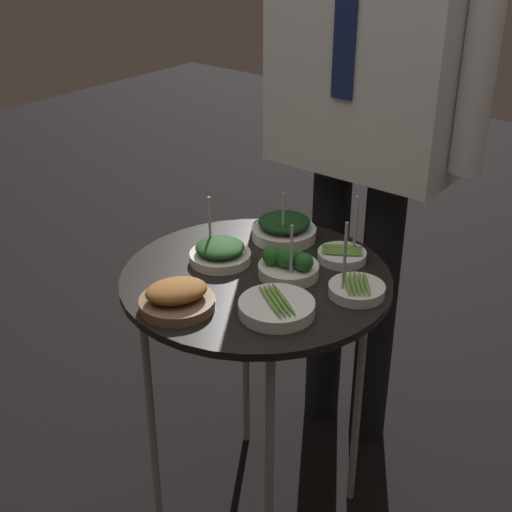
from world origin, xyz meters
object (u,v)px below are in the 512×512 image
at_px(bowl_broccoli_far_rim, 288,265).
at_px(bowl_spinach_mid_right, 284,228).
at_px(serving_cart, 256,297).
at_px(bowl_asparagus_back_right, 356,289).
at_px(bowl_roast_back_left, 177,297).
at_px(bowl_asparagus_mid_left, 342,255).
at_px(bowl_spinach_center, 220,252).
at_px(bowl_asparagus_front_center, 277,307).
at_px(waiter_figure, 368,75).

height_order(bowl_broccoli_far_rim, bowl_spinach_mid_right, bowl_broccoli_far_rim).
xyz_separation_m(serving_cart, bowl_asparagus_back_right, (0.23, 0.07, 0.07)).
distance_m(bowl_broccoli_far_rim, bowl_roast_back_left, 0.28).
bearing_deg(bowl_roast_back_left, bowl_asparagus_mid_left, 69.04).
distance_m(serving_cart, bowl_asparagus_mid_left, 0.23).
relative_size(bowl_broccoli_far_rim, bowl_asparagus_mid_left, 0.91).
relative_size(bowl_spinach_center, bowl_spinach_mid_right, 0.93).
bearing_deg(bowl_asparagus_front_center, bowl_roast_back_left, -147.47).
bearing_deg(bowl_broccoli_far_rim, bowl_spinach_center, -165.63).
relative_size(bowl_roast_back_left, bowl_asparagus_back_right, 0.92).
distance_m(bowl_roast_back_left, bowl_asparagus_front_center, 0.21).
bearing_deg(bowl_asparagus_back_right, waiter_figure, 120.89).
xyz_separation_m(bowl_asparagus_back_right, bowl_asparagus_front_center, (-0.09, -0.17, -0.00)).
height_order(bowl_spinach_center, waiter_figure, waiter_figure).
xyz_separation_m(serving_cart, bowl_broccoli_far_rim, (0.06, 0.04, 0.09)).
distance_m(bowl_roast_back_left, bowl_spinach_mid_right, 0.41).
height_order(bowl_spinach_center, bowl_asparagus_back_right, bowl_asparagus_back_right).
bearing_deg(bowl_broccoli_far_rim, bowl_asparagus_front_center, -62.12).
bearing_deg(bowl_broccoli_far_rim, waiter_figure, 98.57).
bearing_deg(bowl_spinach_mid_right, bowl_asparagus_front_center, -55.78).
xyz_separation_m(bowl_spinach_mid_right, bowl_asparagus_back_right, (0.29, -0.13, -0.01)).
height_order(bowl_roast_back_left, waiter_figure, waiter_figure).
bearing_deg(bowl_broccoli_far_rim, bowl_roast_back_left, -111.22).
bearing_deg(bowl_asparagus_back_right, bowl_roast_back_left, -133.28).
relative_size(bowl_spinach_center, bowl_roast_back_left, 0.93).
bearing_deg(waiter_figure, bowl_roast_back_left, -93.42).
bearing_deg(serving_cart, bowl_roast_back_left, -100.75).
height_order(serving_cart, bowl_asparagus_mid_left, bowl_asparagus_mid_left).
xyz_separation_m(bowl_asparagus_mid_left, waiter_figure, (-0.12, 0.26, 0.37)).
bearing_deg(bowl_roast_back_left, waiter_figure, 86.58).
distance_m(bowl_spinach_mid_right, bowl_asparagus_front_center, 0.36).
distance_m(bowl_broccoli_far_rim, bowl_spinach_center, 0.18).
bearing_deg(bowl_asparagus_front_center, bowl_spinach_mid_right, 124.22).
xyz_separation_m(serving_cart, bowl_spinach_mid_right, (-0.07, 0.20, 0.09)).
distance_m(bowl_spinach_center, bowl_asparagus_front_center, 0.27).
height_order(bowl_roast_back_left, bowl_asparagus_mid_left, bowl_asparagus_mid_left).
height_order(serving_cart, bowl_broccoli_far_rim, bowl_broccoli_far_rim).
bearing_deg(bowl_roast_back_left, bowl_asparagus_front_center, 32.53).
xyz_separation_m(bowl_spinach_center, bowl_asparagus_back_right, (0.34, 0.07, -0.01)).
bearing_deg(bowl_asparagus_back_right, serving_cart, -163.29).
distance_m(serving_cart, bowl_spinach_center, 0.14).
distance_m(bowl_asparagus_mid_left, bowl_asparagus_back_right, 0.17).
height_order(bowl_broccoli_far_rim, waiter_figure, waiter_figure).
xyz_separation_m(serving_cart, bowl_asparagus_mid_left, (0.11, 0.19, 0.07)).
bearing_deg(bowl_asparagus_mid_left, waiter_figure, 113.76).
bearing_deg(bowl_spinach_mid_right, bowl_broccoli_far_rim, -50.44).
xyz_separation_m(serving_cart, bowl_roast_back_left, (-0.04, -0.22, 0.09)).
distance_m(bowl_asparagus_mid_left, bowl_spinach_mid_right, 0.18).
height_order(bowl_spinach_center, bowl_spinach_mid_right, bowl_spinach_center).
distance_m(bowl_roast_back_left, waiter_figure, 0.76).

